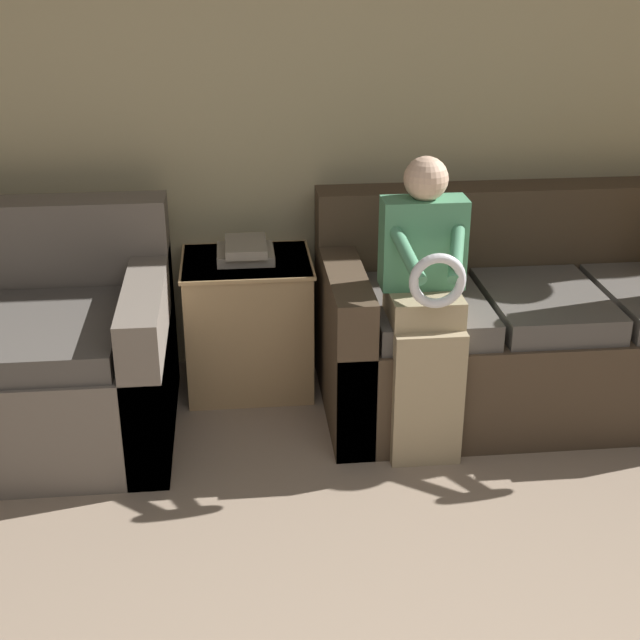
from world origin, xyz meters
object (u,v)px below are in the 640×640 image
at_px(child_left_seated, 425,299).
at_px(book_stack, 246,251).
at_px(couch_main, 530,329).
at_px(side_shelf, 248,322).

height_order(child_left_seated, book_stack, child_left_seated).
height_order(couch_main, book_stack, couch_main).
bearing_deg(couch_main, side_shelf, 168.95).
distance_m(couch_main, side_shelf, 1.27).
distance_m(couch_main, book_stack, 1.32).
bearing_deg(child_left_seated, side_shelf, 138.05).
bearing_deg(book_stack, side_shelf, -78.79).
relative_size(child_left_seated, book_stack, 4.38).
height_order(child_left_seated, side_shelf, child_left_seated).
distance_m(couch_main, child_left_seated, 0.75).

